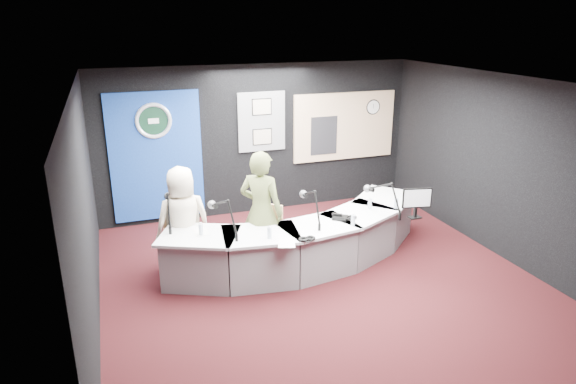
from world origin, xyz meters
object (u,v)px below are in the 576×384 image
object	(u,v)px
broadcast_desk	(303,241)
armchair_right	(262,237)
armchair_left	(185,243)
person_woman	(261,212)
person_man	(183,221)

from	to	relation	value
broadcast_desk	armchair_right	distance (m)	0.64
armchair_left	person_woman	world-z (taller)	person_woman
person_woman	broadcast_desk	bearing A→B (deg)	-145.55
broadcast_desk	person_man	xyz separation A→B (m)	(-1.72, 0.37, 0.43)
armchair_left	broadcast_desk	bearing A→B (deg)	-21.00
armchair_right	broadcast_desk	bearing A→B (deg)	35.12
armchair_right	person_man	bearing A→B (deg)	-153.36
armchair_left	person_woman	bearing A→B (deg)	-24.02
armchair_left	person_woman	distance (m)	1.23
armchair_left	armchair_right	size ratio (longest dim) A/B	0.89
person_woman	person_man	bearing A→B (deg)	25.97
armchair_right	person_man	size ratio (longest dim) A/B	0.63
broadcast_desk	person_man	size ratio (longest dim) A/B	2.80
broadcast_desk	armchair_left	size ratio (longest dim) A/B	5.05
armchair_left	armchair_right	distance (m)	1.14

